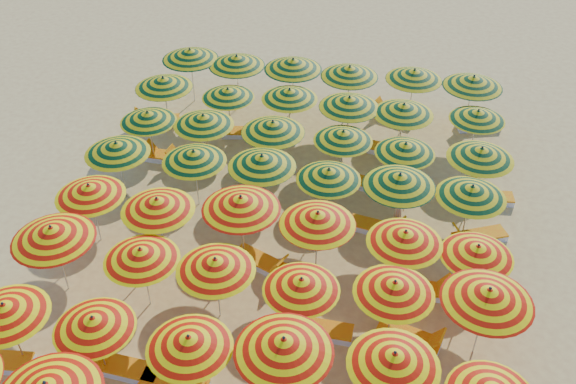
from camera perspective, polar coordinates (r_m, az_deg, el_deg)
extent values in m
plane|color=#E9C867|center=(20.18, -0.28, -4.44)|extent=(120.00, 120.00, 0.00)
sphere|color=black|center=(14.66, -20.86, -15.54)|extent=(0.08, 0.08, 0.08)
cylinder|color=silver|center=(17.64, -23.13, -11.57)|extent=(0.04, 0.04, 2.09)
cone|color=orange|center=(17.01, -23.88, -9.56)|extent=(2.22, 2.22, 0.40)
sphere|color=black|center=(16.85, -24.07, -9.03)|extent=(0.07, 0.07, 0.07)
cylinder|color=silver|center=(16.77, -16.37, -13.00)|extent=(0.04, 0.04, 1.99)
cone|color=orange|center=(16.13, -16.91, -11.06)|extent=(2.17, 2.17, 0.38)
sphere|color=black|center=(15.97, -17.05, -10.55)|extent=(0.07, 0.07, 0.07)
cylinder|color=silver|center=(15.89, -8.49, -15.06)|extent=(0.04, 0.04, 2.04)
cone|color=orange|center=(15.20, -8.80, -13.05)|extent=(2.64, 2.64, 0.39)
sphere|color=black|center=(15.03, -8.88, -12.51)|extent=(0.07, 0.07, 0.07)
cylinder|color=silver|center=(15.47, -0.37, -15.74)|extent=(0.04, 0.04, 2.29)
cone|color=orange|center=(14.68, -0.38, -13.44)|extent=(2.65, 2.65, 0.44)
sphere|color=black|center=(14.48, -0.39, -12.82)|extent=(0.08, 0.08, 0.08)
cylinder|color=silver|center=(15.56, 9.07, -16.51)|extent=(0.04, 0.04, 2.12)
cone|color=orange|center=(14.83, 9.42, -14.44)|extent=(2.65, 2.65, 0.40)
sphere|color=black|center=(14.65, 9.52, -13.88)|extent=(0.07, 0.07, 0.07)
cylinder|color=silver|center=(19.03, -19.60, -5.71)|extent=(0.04, 0.04, 2.28)
cone|color=orange|center=(18.40, -20.24, -3.47)|extent=(2.54, 2.54, 0.43)
sphere|color=black|center=(18.25, -20.40, -2.88)|extent=(0.08, 0.08, 0.08)
cylinder|color=silver|center=(18.04, -12.55, -7.47)|extent=(0.04, 0.04, 2.05)
cone|color=orange|center=(17.43, -12.94, -5.42)|extent=(2.10, 2.10, 0.39)
sphere|color=black|center=(17.28, -13.05, -4.88)|extent=(0.07, 0.07, 0.07)
cylinder|color=silver|center=(17.40, -6.26, -8.56)|extent=(0.04, 0.04, 2.10)
cone|color=orange|center=(16.75, -6.47, -6.42)|extent=(2.27, 2.27, 0.40)
sphere|color=black|center=(16.59, -6.52, -5.85)|extent=(0.07, 0.07, 0.07)
cylinder|color=silver|center=(16.93, 1.16, -10.21)|extent=(0.04, 0.04, 2.00)
cone|color=orange|center=(16.29, 1.20, -8.19)|extent=(2.59, 2.59, 0.38)
sphere|color=black|center=(16.14, 1.21, -7.65)|extent=(0.07, 0.07, 0.07)
cylinder|color=silver|center=(16.98, 9.14, -10.46)|extent=(0.04, 0.04, 2.08)
cone|color=orange|center=(16.33, 9.45, -8.36)|extent=(2.26, 2.26, 0.40)
sphere|color=black|center=(16.16, 9.53, -7.81)|extent=(0.07, 0.07, 0.07)
cylinder|color=silver|center=(17.09, 16.76, -11.06)|extent=(0.04, 0.04, 2.29)
cone|color=orange|center=(16.38, 17.39, -8.77)|extent=(2.85, 2.85, 0.44)
sphere|color=black|center=(16.21, 17.55, -8.16)|extent=(0.08, 0.08, 0.08)
cylinder|color=silver|center=(20.44, -16.78, -1.88)|extent=(0.04, 0.04, 2.10)
cone|color=orange|center=(19.89, -17.24, 0.13)|extent=(2.10, 2.10, 0.40)
sphere|color=black|center=(19.76, -17.36, 0.66)|extent=(0.07, 0.07, 0.07)
cylinder|color=silver|center=(19.38, -11.20, -3.22)|extent=(0.04, 0.04, 2.15)
cone|color=orange|center=(18.79, -11.54, -1.08)|extent=(2.72, 2.72, 0.41)
sphere|color=black|center=(18.64, -11.63, -0.51)|extent=(0.07, 0.07, 0.07)
cylinder|color=silver|center=(18.93, -4.08, -3.32)|extent=(0.04, 0.04, 2.29)
cone|color=orange|center=(18.29, -4.21, -0.98)|extent=(2.30, 2.30, 0.44)
sphere|color=black|center=(18.14, -4.25, -0.36)|extent=(0.08, 0.08, 0.08)
cylinder|color=silver|center=(18.52, 2.57, -4.60)|extent=(0.04, 0.04, 2.19)
cone|color=orange|center=(17.89, 2.65, -2.36)|extent=(2.72, 2.72, 0.42)
sphere|color=black|center=(17.74, 2.67, -1.77)|extent=(0.07, 0.07, 0.07)
cylinder|color=silver|center=(18.31, 10.06, -6.08)|extent=(0.04, 0.04, 2.10)
cone|color=orange|center=(17.70, 10.37, -3.96)|extent=(2.77, 2.77, 0.40)
sphere|color=black|center=(17.55, 10.46, -3.40)|extent=(0.07, 0.07, 0.07)
cylinder|color=silver|center=(18.47, 16.02, -7.00)|extent=(0.04, 0.04, 1.99)
cone|color=orange|center=(17.89, 16.49, -5.04)|extent=(2.53, 2.53, 0.38)
sphere|color=black|center=(17.75, 16.62, -4.53)|extent=(0.07, 0.07, 0.07)
cylinder|color=silver|center=(22.01, -14.61, 1.83)|extent=(0.04, 0.04, 2.13)
cone|color=#616908|center=(21.49, -14.99, 3.81)|extent=(2.39, 2.39, 0.41)
sphere|color=black|center=(21.37, -15.09, 4.33)|extent=(0.07, 0.07, 0.07)
cylinder|color=silver|center=(21.20, -8.15, 1.17)|extent=(0.04, 0.04, 2.08)
cone|color=#616908|center=(20.67, -8.37, 3.17)|extent=(2.09, 2.09, 0.40)
sphere|color=black|center=(20.55, -8.43, 3.69)|extent=(0.07, 0.07, 0.07)
cylinder|color=silver|center=(20.66, -2.27, 0.64)|extent=(0.04, 0.04, 2.18)
cone|color=#616908|center=(20.10, -2.33, 2.77)|extent=(2.40, 2.40, 0.41)
sphere|color=black|center=(19.97, -2.35, 3.33)|extent=(0.07, 0.07, 0.07)
cylinder|color=silver|center=(20.32, 3.55, -0.41)|extent=(0.04, 0.04, 2.03)
cone|color=#616908|center=(19.79, 3.64, 1.58)|extent=(2.34, 2.34, 0.39)
sphere|color=black|center=(19.66, 3.67, 2.10)|extent=(0.07, 0.07, 0.07)
cylinder|color=silver|center=(20.09, 9.60, -1.14)|extent=(0.04, 0.04, 2.22)
cone|color=#616908|center=(19.51, 9.89, 1.05)|extent=(2.43, 2.43, 0.42)
sphere|color=black|center=(19.37, 9.97, 1.62)|extent=(0.07, 0.07, 0.07)
cylinder|color=silver|center=(20.27, 15.58, -1.99)|extent=(0.04, 0.04, 2.10)
cone|color=#616908|center=(19.71, 16.02, 0.04)|extent=(2.39, 2.39, 0.40)
sphere|color=black|center=(19.58, 16.13, 0.57)|extent=(0.07, 0.07, 0.07)
cylinder|color=silver|center=(23.61, -12.07, 4.76)|extent=(0.04, 0.04, 2.00)
cone|color=#616908|center=(23.15, -12.35, 6.55)|extent=(2.31, 2.31, 0.38)
sphere|color=black|center=(23.04, -12.42, 7.01)|extent=(0.07, 0.07, 0.07)
cylinder|color=silver|center=(22.93, -7.35, 4.43)|extent=(0.04, 0.04, 2.10)
cone|color=#616908|center=(22.44, -7.53, 6.37)|extent=(2.69, 2.69, 0.40)
sphere|color=black|center=(22.33, -7.58, 6.87)|extent=(0.07, 0.07, 0.07)
cylinder|color=silver|center=(22.26, -1.31, 3.74)|extent=(0.04, 0.04, 2.18)
cone|color=#616908|center=(21.74, -1.35, 5.80)|extent=(2.43, 2.43, 0.42)
sphere|color=black|center=(21.61, -1.35, 6.34)|extent=(0.07, 0.07, 0.07)
cylinder|color=silver|center=(22.12, 4.81, 3.10)|extent=(0.04, 0.04, 2.02)
cone|color=#616908|center=(21.64, 4.93, 5.00)|extent=(2.48, 2.48, 0.38)
sphere|color=black|center=(21.52, 4.96, 5.49)|extent=(0.07, 0.07, 0.07)
cylinder|color=silver|center=(21.82, 10.14, 1.98)|extent=(0.04, 0.04, 1.99)
cone|color=#616908|center=(21.33, 10.39, 3.85)|extent=(2.58, 2.58, 0.38)
sphere|color=black|center=(21.21, 10.46, 4.34)|extent=(0.07, 0.07, 0.07)
cylinder|color=silver|center=(21.91, 16.36, 1.31)|extent=(0.04, 0.04, 2.15)
cone|color=#616908|center=(21.39, 16.79, 3.31)|extent=(2.77, 2.77, 0.41)
sphere|color=black|center=(21.26, 16.91, 3.83)|extent=(0.07, 0.07, 0.07)
cylinder|color=silver|center=(25.34, -10.76, 7.66)|extent=(0.04, 0.04, 2.18)
cone|color=#616908|center=(24.88, -11.01, 9.53)|extent=(2.84, 2.84, 0.42)
sphere|color=black|center=(24.77, -11.08, 10.02)|extent=(0.07, 0.07, 0.07)
cylinder|color=silver|center=(24.66, -5.25, 7.02)|extent=(0.04, 0.04, 1.98)
cone|color=#616908|center=(24.23, -5.36, 8.76)|extent=(2.44, 2.44, 0.38)
sphere|color=black|center=(24.13, -5.39, 9.21)|extent=(0.07, 0.07, 0.07)
cylinder|color=silver|center=(24.29, 0.13, 6.84)|extent=(0.04, 0.04, 2.09)
cone|color=#616908|center=(23.84, 0.14, 8.70)|extent=(2.48, 2.48, 0.40)
sphere|color=black|center=(23.73, 0.14, 9.18)|extent=(0.07, 0.07, 0.07)
cylinder|color=silver|center=(23.72, 5.34, 5.97)|extent=(0.04, 0.04, 2.20)
cone|color=#616908|center=(23.23, 5.48, 7.96)|extent=(2.42, 2.42, 0.42)
sphere|color=black|center=(23.11, 5.51, 8.47)|extent=(0.07, 0.07, 0.07)
cylinder|color=silver|center=(23.62, 9.99, 5.32)|extent=(0.04, 0.04, 2.16)
cone|color=#616908|center=(23.14, 10.24, 7.27)|extent=(2.85, 2.85, 0.41)
sphere|color=black|center=(23.02, 10.30, 7.78)|extent=(0.07, 0.07, 0.07)
cylinder|color=silver|center=(24.16, 16.16, 4.84)|extent=(0.04, 0.04, 1.98)
cone|color=#616908|center=(23.72, 16.51, 6.57)|extent=(2.35, 2.35, 0.38)
sphere|color=black|center=(23.61, 16.61, 7.02)|extent=(0.07, 0.07, 0.07)
cylinder|color=silver|center=(27.08, -8.50, 10.14)|extent=(0.04, 0.04, 2.29)
cone|color=#616908|center=(26.63, -8.70, 12.02)|extent=(2.57, 2.57, 0.44)
sphere|color=black|center=(26.53, -8.75, 12.50)|extent=(0.08, 0.08, 0.08)
cylinder|color=silver|center=(26.41, -4.48, 9.66)|extent=(0.04, 0.04, 2.25)
cone|color=#616908|center=(25.97, -4.59, 11.55)|extent=(2.56, 2.56, 0.43)
sphere|color=black|center=(25.86, -4.61, 12.04)|extent=(0.08, 0.08, 0.08)
cylinder|color=silver|center=(26.01, 0.45, 9.34)|extent=(0.04, 0.04, 2.29)
cone|color=#616908|center=(25.55, 0.46, 11.29)|extent=(2.44, 2.44, 0.44)
sphere|color=black|center=(25.44, 0.46, 11.80)|extent=(0.08, 0.08, 0.08)
cylinder|color=silver|center=(25.67, 5.37, 8.69)|extent=(0.04, 0.04, 2.24)
cone|color=#616908|center=(25.21, 5.50, 10.62)|extent=(2.61, 2.61, 0.43)
sphere|color=black|center=(25.10, 5.54, 11.12)|extent=(0.07, 0.07, 0.07)
cylinder|color=silver|center=(25.90, 10.91, 8.35)|extent=(0.04, 0.04, 2.18)
cone|color=#616908|center=(25.45, 11.16, 10.20)|extent=(2.39, 2.39, 0.42)
sphere|color=black|center=(25.35, 11.22, 10.68)|extent=(0.07, 0.07, 0.07)
cylinder|color=silver|center=(25.80, 15.77, 7.52)|extent=(0.04, 0.04, 2.25)
cone|color=#616908|center=(25.34, 16.14, 9.42)|extent=(2.61, 2.61, 0.43)
sphere|color=black|center=(25.23, 16.24, 9.91)|extent=(0.08, 0.08, 0.08)
cube|color=white|center=(18.48, -24.26, -13.67)|extent=(1.76, 0.78, 0.20)
cube|color=white|center=(17.29, -14.05, -15.10)|extent=(1.73, 0.69, 0.20)
cube|color=orange|center=(17.19, -14.12, -14.84)|extent=(1.73, 0.69, 0.06)
cube|color=orange|center=(17.30, -16.35, -13.77)|extent=(0.40, 0.60, 0.48)
cube|color=orange|center=(16.66, -10.12, -16.37)|extent=(1.72, 0.64, 0.06)
cube|color=orange|center=(16.29, -7.82, -16.48)|extent=(0.39, 0.59, 0.48)
cube|color=white|center=(17.61, 2.97, -12.23)|extent=(1.71, 0.61, 0.20)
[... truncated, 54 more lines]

